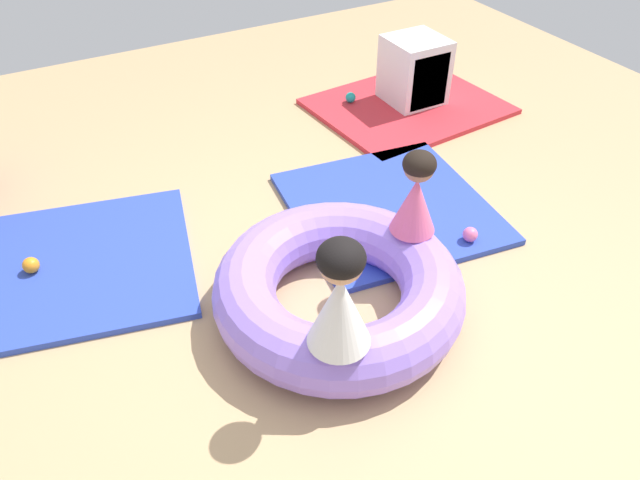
% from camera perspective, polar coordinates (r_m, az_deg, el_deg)
% --- Properties ---
extents(ground_plane, '(8.00, 8.00, 0.00)m').
position_cam_1_polar(ground_plane, '(3.32, 0.36, -6.21)').
color(ground_plane, tan).
extents(gym_mat_near_right, '(1.99, 1.56, 0.04)m').
position_cam_1_polar(gym_mat_near_right, '(3.85, -25.18, -2.79)').
color(gym_mat_near_right, '#2D47B7').
rests_on(gym_mat_near_right, ground).
extents(gym_mat_far_left, '(1.37, 1.40, 0.04)m').
position_cam_1_polar(gym_mat_far_left, '(4.00, 6.47, 3.05)').
color(gym_mat_far_left, '#2D47B7').
rests_on(gym_mat_far_left, ground).
extents(gym_mat_center_rear, '(1.54, 1.29, 0.04)m').
position_cam_1_polar(gym_mat_center_rear, '(5.23, 8.16, 12.27)').
color(gym_mat_center_rear, red).
rests_on(gym_mat_center_rear, ground).
extents(inflatable_cushion, '(1.31, 1.31, 0.33)m').
position_cam_1_polar(inflatable_cushion, '(3.18, 1.74, -4.56)').
color(inflatable_cushion, '#9975EA').
rests_on(inflatable_cushion, ground).
extents(child_in_white, '(0.37, 0.37, 0.56)m').
position_cam_1_polar(child_in_white, '(2.52, 1.88, -5.26)').
color(child_in_white, white).
rests_on(child_in_white, inflatable_cushion).
extents(child_in_pink, '(0.27, 0.27, 0.48)m').
position_cam_1_polar(child_in_pink, '(3.19, 8.97, 4.33)').
color(child_in_pink, '#E5608E').
rests_on(child_in_pink, inflatable_cushion).
extents(play_ball_pink, '(0.09, 0.09, 0.09)m').
position_cam_1_polar(play_ball_pink, '(3.75, 13.87, 0.51)').
color(play_ball_pink, pink).
rests_on(play_ball_pink, gym_mat_far_left).
extents(play_ball_orange, '(0.09, 0.09, 0.09)m').
position_cam_1_polar(play_ball_orange, '(3.80, -25.42, -2.14)').
color(play_ball_orange, orange).
rests_on(play_ball_orange, gym_mat_near_right).
extents(play_ball_teal, '(0.09, 0.09, 0.09)m').
position_cam_1_polar(play_ball_teal, '(5.19, 2.87, 13.17)').
color(play_ball_teal, teal).
rests_on(play_ball_teal, gym_mat_center_rear).
extents(play_ball_blue, '(0.08, 0.08, 0.08)m').
position_cam_1_polar(play_ball_blue, '(5.49, 6.59, 14.45)').
color(play_ball_blue, blue).
rests_on(play_ball_blue, gym_mat_center_rear).
extents(storage_cube, '(0.44, 0.44, 0.56)m').
position_cam_1_polar(storage_cube, '(5.19, 8.95, 15.13)').
color(storage_cube, white).
rests_on(storage_cube, ground).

